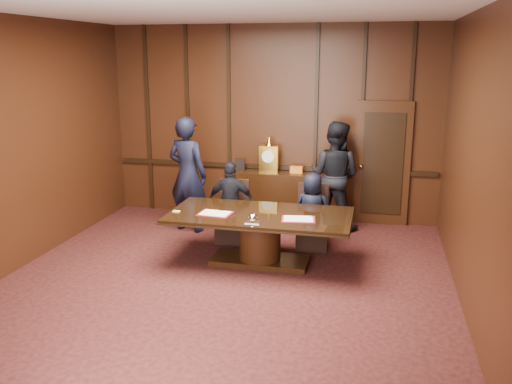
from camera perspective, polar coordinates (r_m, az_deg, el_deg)
room at (r=6.68m, az=-3.39°, el=3.51°), size 7.00×7.04×3.50m
sideboard at (r=9.92m, az=1.37°, el=-0.21°), size 1.60×0.45×1.54m
conference_table at (r=7.83m, az=0.43°, el=-4.02°), size 2.62×1.32×0.76m
folder_left at (r=7.74m, az=-4.31°, el=-2.27°), size 0.49×0.37×0.02m
folder_right at (r=7.48m, az=4.48°, el=-2.87°), size 0.50×0.39×0.02m
inkstand at (r=7.32m, az=-0.33°, el=-2.84°), size 0.20×0.14×0.12m
notepad at (r=7.91m, az=-8.37°, el=-2.03°), size 0.11×0.08×0.01m
chair_left at (r=8.85m, az=-2.47°, el=-3.32°), size 0.50×0.50×0.99m
chair_right at (r=8.62m, az=5.91°, el=-3.89°), size 0.52×0.52×0.99m
signatory_left at (r=8.68m, az=-2.62°, el=-1.12°), size 0.80×0.36×1.33m
signatory_right at (r=8.45m, az=5.92°, el=-2.02°), size 0.62×0.42×1.21m
witness_left at (r=9.28m, az=-7.20°, el=1.84°), size 0.81×0.64×1.97m
witness_right at (r=9.45m, az=8.27°, el=1.73°), size 1.09×0.96×1.88m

